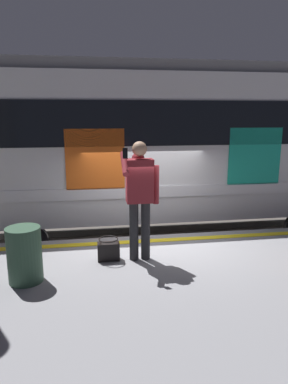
# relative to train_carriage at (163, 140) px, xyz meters

# --- Properties ---
(ground_plane) EXTENTS (25.69, 25.69, 0.00)m
(ground_plane) POSITION_rel_train_carriage_xyz_m (0.71, 2.39, -2.62)
(ground_plane) COLOR #4C4742
(platform) EXTENTS (17.13, 3.97, 1.03)m
(platform) POSITION_rel_train_carriage_xyz_m (0.71, 4.37, -2.10)
(platform) COLOR gray
(platform) RESTS_ON ground
(safety_line) EXTENTS (16.78, 0.16, 0.01)m
(safety_line) POSITION_rel_train_carriage_xyz_m (0.71, 2.69, -1.58)
(safety_line) COLOR yellow
(safety_line) RESTS_ON platform
(track_rail_near) EXTENTS (22.27, 0.08, 0.16)m
(track_rail_near) POSITION_rel_train_carriage_xyz_m (0.71, 0.71, -2.54)
(track_rail_near) COLOR slate
(track_rail_near) RESTS_ON ground
(track_rail_far) EXTENTS (22.27, 0.08, 0.16)m
(track_rail_far) POSITION_rel_train_carriage_xyz_m (0.71, -0.72, -2.54)
(track_rail_far) COLOR slate
(track_rail_far) RESTS_ON ground
(train_carriage) EXTENTS (9.68, 2.97, 4.16)m
(train_carriage) POSITION_rel_train_carriage_xyz_m (0.00, 0.00, 0.00)
(train_carriage) COLOR silver
(train_carriage) RESTS_ON ground
(passenger) EXTENTS (0.57, 0.55, 1.83)m
(passenger) POSITION_rel_train_carriage_xyz_m (1.08, 3.43, -0.50)
(passenger) COLOR #262628
(passenger) RESTS_ON platform
(handbag) EXTENTS (0.34, 0.31, 0.35)m
(handbag) POSITION_rel_train_carriage_xyz_m (1.56, 3.40, -1.42)
(handbag) COLOR black
(handbag) RESTS_ON platform
(trash_bin) EXTENTS (0.45, 0.45, 0.76)m
(trash_bin) POSITION_rel_train_carriage_xyz_m (2.71, 3.93, -1.21)
(trash_bin) COLOR #2D4C38
(trash_bin) RESTS_ON platform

